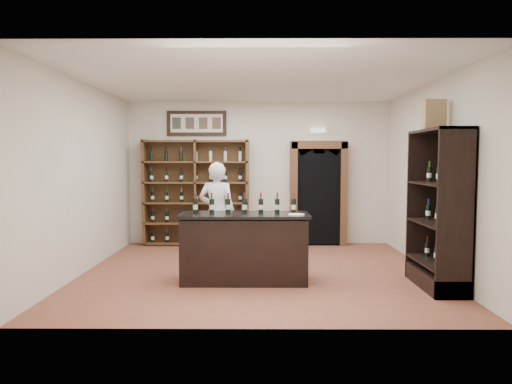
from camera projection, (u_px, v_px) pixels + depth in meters
floor at (258, 271)px, 7.29m from camera, size 5.50×5.50×0.00m
ceiling at (258, 81)px, 7.08m from camera, size 5.50×5.50×0.00m
wall_back at (258, 173)px, 9.68m from camera, size 5.50×0.04×3.00m
wall_left at (85, 178)px, 7.21m from camera, size 0.04×5.00×3.00m
wall_right at (433, 178)px, 7.17m from camera, size 0.04×5.00×3.00m
wine_shelf at (196, 192)px, 9.55m from camera, size 2.20×0.38×2.20m
framed_picture at (197, 123)px, 9.59m from camera, size 1.25×0.04×0.52m
arched_doorway at (318, 191)px, 9.53m from camera, size 1.17×0.35×2.17m
emergency_light at (318, 130)px, 9.53m from camera, size 0.30×0.10×0.10m
tasting_counter at (244, 248)px, 6.66m from camera, size 1.88×0.78×1.00m
counter_bottle_0 at (195, 206)px, 6.68m from camera, size 0.07×0.07×0.30m
counter_bottle_1 at (212, 206)px, 6.68m from camera, size 0.07×0.07×0.30m
counter_bottle_2 at (228, 206)px, 6.68m from camera, size 0.07×0.07×0.30m
counter_bottle_3 at (244, 206)px, 6.67m from camera, size 0.07×0.07×0.30m
counter_bottle_4 at (261, 206)px, 6.67m from camera, size 0.07×0.07×0.30m
counter_bottle_5 at (277, 206)px, 6.67m from camera, size 0.07×0.07×0.30m
counter_bottle_6 at (294, 206)px, 6.67m from camera, size 0.07×0.07×0.30m
side_cabinet at (440, 234)px, 6.33m from camera, size 0.48×1.20×2.20m
shopkeeper at (217, 213)px, 7.81m from camera, size 0.70×0.52×1.74m
plate at (296, 215)px, 6.41m from camera, size 0.24×0.24×0.02m
wine_crate at (434, 115)px, 6.49m from camera, size 0.32×0.15×0.44m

